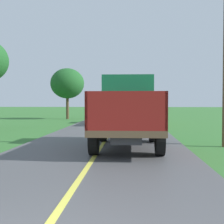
{
  "coord_description": "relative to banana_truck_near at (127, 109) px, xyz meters",
  "views": [
    {
      "loc": [
        1.14,
        -2.79,
        1.79
      ],
      "look_at": [
        0.42,
        8.75,
        1.4
      ],
      "focal_mm": 49.72,
      "sensor_mm": 36.0,
      "label": 1
    }
  ],
  "objects": [
    {
      "name": "banana_truck_near",
      "position": [
        0.0,
        0.0,
        0.0
      ],
      "size": [
        2.38,
        5.82,
        2.8
      ],
      "color": "#2D2D30",
      "rests_on": "road_surface"
    },
    {
      "name": "banana_truck_far",
      "position": [
        0.05,
        12.37,
        -0.02
      ],
      "size": [
        2.38,
        5.81,
        2.8
      ],
      "color": "#2D2D30",
      "rests_on": "road_surface"
    },
    {
      "name": "roadside_tree_near_left",
      "position": [
        -6.4,
        19.26,
        2.16
      ],
      "size": [
        3.44,
        3.44,
        5.2
      ],
      "color": "#4C3823",
      "rests_on": "ground"
    }
  ]
}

